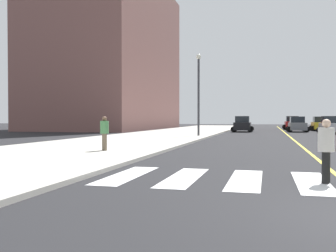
# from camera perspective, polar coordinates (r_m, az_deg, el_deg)

# --- Properties ---
(sidewalk_kerb_west) EXTENTS (10.00, 120.00, 0.15)m
(sidewalk_kerb_west) POSITION_cam_1_polar(r_m,az_deg,el_deg) (29.15, -5.93, -2.19)
(sidewalk_kerb_west) COLOR #B2ADA3
(sidewalk_kerb_west) RESTS_ON ground
(lane_divider_paint) EXTENTS (0.16, 80.00, 0.01)m
(lane_divider_paint) POSITION_cam_1_polar(r_m,az_deg,el_deg) (47.37, 16.90, -1.04)
(lane_divider_paint) COLOR yellow
(lane_divider_paint) RESTS_ON ground
(low_rise_brick_west) EXTENTS (16.00, 32.00, 24.39)m
(low_rise_brick_west) POSITION_cam_1_polar(r_m,az_deg,el_deg) (66.28, -8.31, 10.19)
(low_rise_brick_west) COLOR brown
(low_rise_brick_west) RESTS_ON ground
(car_yellow_nearest) EXTENTS (2.80, 4.49, 2.01)m
(car_yellow_nearest) POSITION_cam_1_polar(r_m,az_deg,el_deg) (58.51, 21.45, 0.25)
(car_yellow_nearest) COLOR gold
(car_yellow_nearest) RESTS_ON ground
(car_black_second) EXTENTS (2.87, 4.57, 2.04)m
(car_black_second) POSITION_cam_1_polar(r_m,az_deg,el_deg) (51.19, 10.89, 0.21)
(car_black_second) COLOR black
(car_black_second) RESTS_ON ground
(car_red_fourth) EXTENTS (2.93, 4.69, 2.10)m
(car_red_fourth) POSITION_cam_1_polar(r_m,az_deg,el_deg) (63.24, 17.78, 0.38)
(car_red_fourth) COLOR red
(car_red_fourth) RESTS_ON ground
(car_gray_fifth) EXTENTS (2.83, 4.49, 1.99)m
(car_gray_fifth) POSITION_cam_1_polar(r_m,az_deg,el_deg) (52.87, 18.45, 0.18)
(car_gray_fifth) COLOR slate
(car_gray_fifth) RESTS_ON ground
(car_silver_sixth) EXTENTS (2.91, 4.57, 2.02)m
(car_silver_sixth) POSITION_cam_1_polar(r_m,az_deg,el_deg) (48.16, 22.82, 0.07)
(car_silver_sixth) COLOR #B7B7BC
(car_silver_sixth) RESTS_ON ground
(pedestrian_crossing) EXTENTS (0.43, 0.43, 1.75)m
(pedestrian_crossing) POSITION_cam_1_polar(r_m,az_deg,el_deg) (11.37, 22.21, -3.01)
(pedestrian_crossing) COLOR black
(pedestrian_crossing) RESTS_ON ground
(pedestrian_walking_west) EXTENTS (0.42, 0.42, 1.71)m
(pedestrian_walking_west) POSITION_cam_1_polar(r_m,az_deg,el_deg) (19.75, -9.32, -0.83)
(pedestrian_walking_west) COLOR brown
(pedestrian_walking_west) RESTS_ON sidewalk_kerb_west
(street_lamp) EXTENTS (0.44, 0.44, 7.58)m
(street_lamp) POSITION_cam_1_polar(r_m,az_deg,el_deg) (36.45, 4.51, 5.62)
(street_lamp) COLOR #38383D
(street_lamp) RESTS_ON sidewalk_kerb_west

